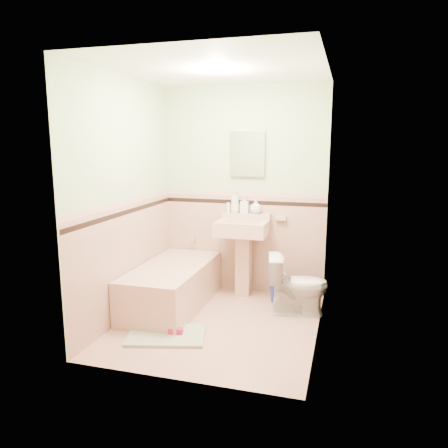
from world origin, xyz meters
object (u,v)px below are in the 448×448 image
(bucket, at_px, (279,292))
(shoe, at_px, (176,331))
(medicine_cabinet, at_px, (247,154))
(soap_bottle_left, at_px, (235,202))
(sink, at_px, (242,259))
(soap_bottle_right, at_px, (256,206))
(soap_bottle_mid, at_px, (245,204))
(toilet, at_px, (298,285))
(bathtub, at_px, (172,287))

(bucket, distance_m, shoe, 1.45)
(medicine_cabinet, distance_m, soap_bottle_left, 0.59)
(sink, relative_size, soap_bottle_right, 5.40)
(soap_bottle_right, distance_m, bucket, 1.05)
(soap_bottle_left, distance_m, bucket, 1.19)
(soap_bottle_mid, distance_m, toilet, 1.18)
(soap_bottle_mid, distance_m, shoe, 1.80)
(sink, distance_m, medicine_cabinet, 1.25)
(soap_bottle_mid, xyz_separation_m, shoe, (-0.33, -1.43, -1.04))
(bucket, bearing_deg, soap_bottle_left, 159.77)
(soap_bottle_left, xyz_separation_m, soap_bottle_right, (0.26, 0.00, -0.05))
(soap_bottle_right, xyz_separation_m, bucket, (0.34, -0.22, -0.96))
(soap_bottle_left, distance_m, toilet, 1.28)
(bathtub, xyz_separation_m, soap_bottle_right, (0.80, 0.71, 0.86))
(soap_bottle_left, height_order, soap_bottle_right, soap_bottle_left)
(bucket, height_order, shoe, bucket)
(bathtub, bearing_deg, sink, 37.93)
(bucket, bearing_deg, sink, 174.90)
(sink, distance_m, soap_bottle_left, 0.70)
(bathtub, height_order, soap_bottle_left, soap_bottle_left)
(bathtub, relative_size, soap_bottle_right, 8.68)
(medicine_cabinet, height_order, bucket, medicine_cabinet)
(medicine_cabinet, xyz_separation_m, soap_bottle_mid, (-0.02, -0.03, -0.60))
(bucket, bearing_deg, toilet, -51.48)
(medicine_cabinet, xyz_separation_m, toilet, (0.70, -0.55, -1.38))
(bathtub, xyz_separation_m, medicine_cabinet, (0.68, 0.74, 1.47))
(soap_bottle_mid, height_order, shoe, soap_bottle_mid)
(bucket, bearing_deg, shoe, -123.95)
(sink, bearing_deg, medicine_cabinet, 90.00)
(sink, bearing_deg, shoe, -105.68)
(soap_bottle_left, xyz_separation_m, shoe, (-0.21, -1.43, -1.07))
(medicine_cabinet, distance_m, shoe, 2.22)
(sink, bearing_deg, soap_bottle_right, 56.55)
(soap_bottle_left, distance_m, shoe, 1.80)
(shoe, bearing_deg, medicine_cabinet, 68.42)
(bathtub, xyz_separation_m, soap_bottle_left, (0.54, 0.71, 0.90))
(medicine_cabinet, xyz_separation_m, soap_bottle_right, (0.12, -0.03, -0.62))
(bucket, relative_size, shoe, 1.74)
(bathtub, bearing_deg, medicine_cabinet, 47.42)
(shoe, bearing_deg, toilet, 32.57)
(medicine_cabinet, relative_size, soap_bottle_mid, 2.50)
(sink, xyz_separation_m, medicine_cabinet, (0.00, 0.21, 1.23))
(soap_bottle_mid, distance_m, bucket, 1.12)
(soap_bottle_right, bearing_deg, medicine_cabinet, 165.84)
(soap_bottle_mid, bearing_deg, soap_bottle_right, 0.00)
(medicine_cabinet, distance_m, bucket, 1.67)
(sink, xyz_separation_m, soap_bottle_mid, (-0.02, 0.18, 0.64))
(sink, distance_m, soap_bottle_mid, 0.66)
(bathtub, xyz_separation_m, shoe, (0.33, -0.72, -0.17))
(soap_bottle_mid, relative_size, soap_bottle_right, 1.22)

